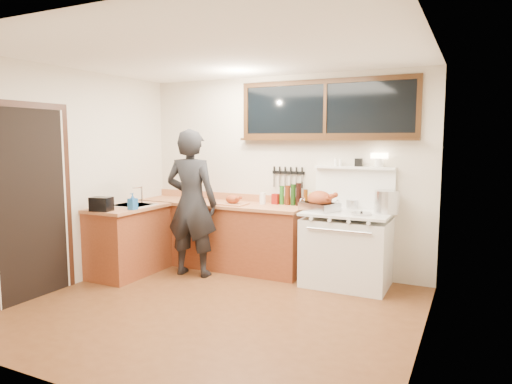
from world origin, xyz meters
The scene contains 20 objects.
ground_plane centered at (0.00, 0.00, -0.01)m, with size 4.00×3.50×0.02m, color #542D16.
room_shell centered at (0.00, 0.00, 1.65)m, with size 4.10×3.60×2.65m.
counter_back centered at (-0.80, 1.45, 0.45)m, with size 2.44×0.64×1.00m.
counter_left centered at (-1.70, 0.62, 0.45)m, with size 0.64×1.09×0.90m.
sink_unit centered at (-1.68, 0.70, 0.85)m, with size 0.50×0.45×0.37m.
vintage_stove centered at (1.00, 1.41, 0.47)m, with size 1.02×0.74×1.60m.
back_window centered at (0.60, 1.72, 2.06)m, with size 2.32×0.13×0.77m.
left_doorway centered at (-1.99, -0.55, 1.09)m, with size 0.02×1.04×2.17m.
knife_strip centered at (0.10, 1.73, 1.31)m, with size 0.46×0.03×0.28m.
man centered at (-0.92, 0.94, 0.95)m, with size 0.74×0.54×1.89m.
soap_bottle centered at (-1.43, 0.41, 1.00)m, with size 0.10×0.10×0.21m.
toaster centered at (-1.70, 0.16, 0.99)m, with size 0.27×0.21×0.17m.
cutting_board centered at (-0.51, 1.31, 0.95)m, with size 0.37×0.28×0.13m.
roast_turkey centered at (0.67, 1.35, 1.00)m, with size 0.51×0.46×0.25m.
stockpot centered at (1.44, 1.52, 1.03)m, with size 0.36×0.36×0.27m.
saucepan centered at (0.98, 1.69, 0.96)m, with size 0.16×0.27×0.11m.
pot_lid centered at (1.20, 1.28, 0.91)m, with size 0.30×0.30×0.04m.
coffee_tin centered at (-0.03, 1.63, 0.97)m, with size 0.10×0.09×0.14m.
pitcher centered at (-0.19, 1.54, 0.98)m, with size 0.10×0.10×0.15m.
bottle_cluster centered at (0.24, 1.63, 1.03)m, with size 0.47×0.07×0.30m.
Camera 1 is at (2.38, -3.92, 1.77)m, focal length 32.00 mm.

